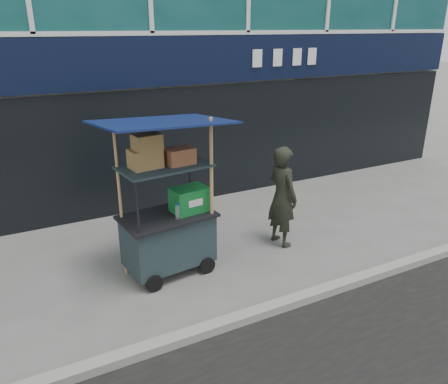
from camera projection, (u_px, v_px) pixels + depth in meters
ground at (259, 305)px, 5.87m from camera, size 80.00×80.00×0.00m
curb at (268, 310)px, 5.69m from camera, size 80.00×0.18×0.12m
vendor_cart at (169, 220)px, 6.42m from camera, size 1.92×1.46×2.41m
vendor_man at (282, 196)px, 7.27m from camera, size 0.48×0.67×1.73m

